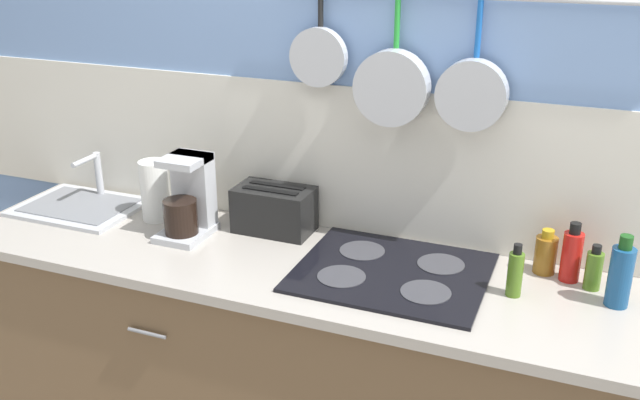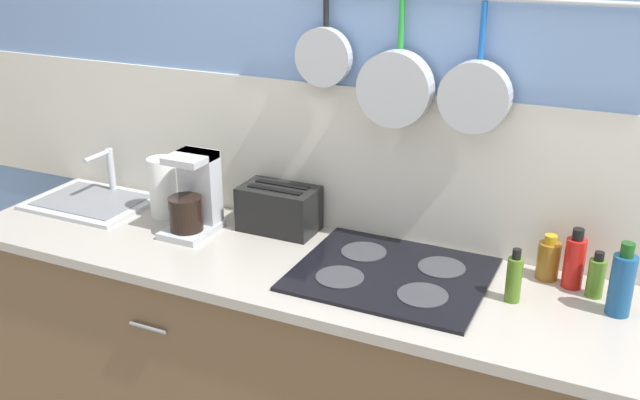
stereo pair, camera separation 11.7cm
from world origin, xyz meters
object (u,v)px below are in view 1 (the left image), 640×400
Objects in this scene: bottle_cooking_wine at (572,255)px; bottle_dish_soap at (620,275)px; bottle_hot_sauce at (546,254)px; coffee_maker at (188,201)px; bottle_olive_oil at (594,270)px; bottle_vinegar at (515,273)px; toaster at (274,209)px; paper_towel_roll at (155,190)px.

bottle_dish_soap reaches higher than bottle_cooking_wine.
bottle_hot_sauce is at bearing 147.92° from bottle_dish_soap.
bottle_cooking_wine is (1.28, 0.13, -0.04)m from coffee_maker.
bottle_olive_oil is (0.14, -0.06, -0.00)m from bottle_hot_sauce.
bottle_vinegar is 1.16× the size of bottle_olive_oil.
bottle_cooking_wine is 0.87× the size of bottle_dish_soap.
toaster is 1.99× the size of bottle_hot_sauce.
bottle_vinegar is 0.25m from bottle_olive_oil.
coffee_maker is 1.28m from bottle_cooking_wine.
bottle_cooking_wine is at bearing -17.17° from bottle_hot_sauce.
paper_towel_roll is 0.20m from coffee_maker.
paper_towel_roll is 1.18× the size of bottle_cooking_wine.
bottle_dish_soap is (0.29, 0.05, 0.02)m from bottle_vinegar.
paper_towel_roll reaches higher than bottle_hot_sauce.
paper_towel_roll reaches higher than bottle_cooking_wine.
bottle_dish_soap is at bearing -38.79° from bottle_cooking_wine.
paper_towel_roll is 1.46m from bottle_cooking_wine.
paper_towel_roll is 1.53m from bottle_olive_oil.
bottle_vinegar is (1.13, -0.03, -0.05)m from coffee_maker.
toaster is 0.93m from bottle_hot_sauce.
bottle_vinegar is 1.14× the size of bottle_hot_sauce.
bottle_olive_oil is (0.21, 0.13, -0.01)m from bottle_vinegar.
paper_towel_roll is 1.60m from bottle_dish_soap.
toaster is at bearing -179.90° from bottle_cooking_wine.
toaster is at bearing 169.35° from bottle_vinegar.
bottle_dish_soap reaches higher than bottle_hot_sauce.
bottle_olive_oil is at bearing 1.32° from paper_towel_roll.
bottle_hot_sauce reaches higher than bottle_olive_oil.
coffee_maker is at bearing -174.08° from bottle_cooking_wine.
bottle_hot_sauce is 0.66× the size of bottle_dish_soap.
toaster is 1.75× the size of bottle_vinegar.
bottle_cooking_wine reaches higher than bottle_vinegar.
toaster is 0.88m from bottle_vinegar.
toaster and bottle_vinegar have the same top height.
bottle_hot_sauce is 0.08m from bottle_cooking_wine.
coffee_maker is at bearing -179.15° from bottle_dish_soap.
bottle_olive_oil is at bearing -21.35° from bottle_hot_sauce.
bottle_cooking_wine is at bearing 154.17° from bottle_olive_oil.
toaster is 1.52× the size of bottle_cooking_wine.
bottle_hot_sauce is (0.93, 0.03, -0.02)m from toaster.
bottle_vinegar is at bearing -4.16° from paper_towel_roll.
bottle_vinegar is 0.20m from bottle_hot_sauce.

